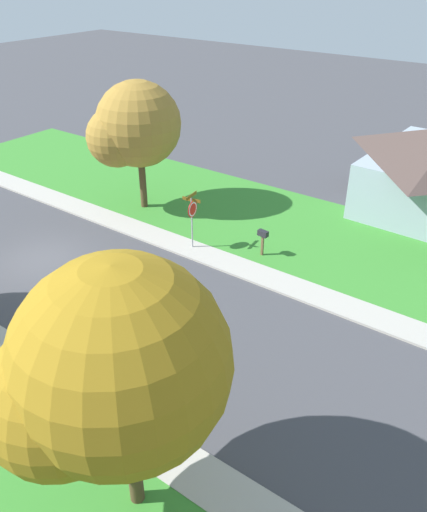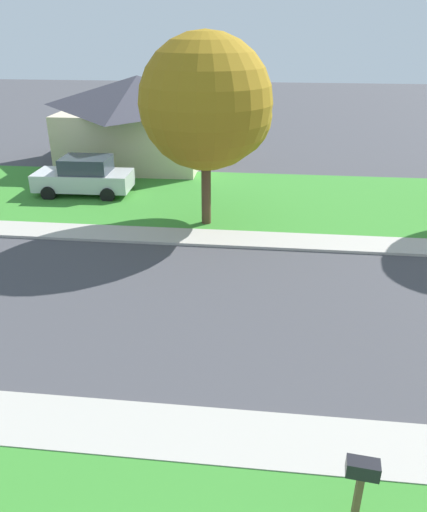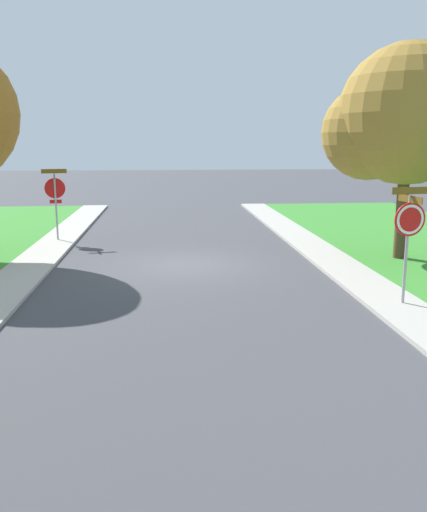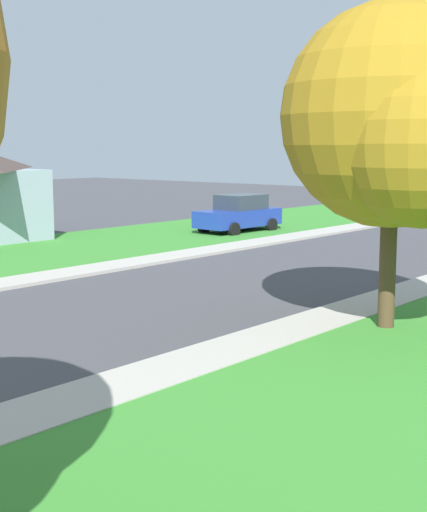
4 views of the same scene
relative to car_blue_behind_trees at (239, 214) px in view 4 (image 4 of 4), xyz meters
The scene contains 4 objects.
sidewalk_east 17.33m from the car_blue_behind_trees, 43.89° to the right, with size 1.40×56.00×0.10m, color #ADA89E.
sidewalk_west 12.41m from the car_blue_behind_trees, 75.63° to the right, with size 1.40×56.00×0.10m, color #ADA89E.
car_blue_behind_trees is the anchor object (origin of this frame).
tree_sidewalk_mid 19.21m from the car_blue_behind_trees, 41.39° to the right, with size 5.07×4.72×6.95m.
Camera 4 is at (13.49, -2.70, 3.96)m, focal length 52.08 mm.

